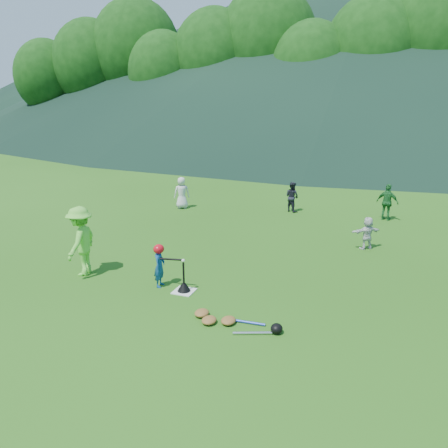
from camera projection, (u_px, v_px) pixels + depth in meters
name	position (u px, v px, depth m)	size (l,w,h in m)	color
ground	(184.00, 292.00, 9.74)	(120.00, 120.00, 0.00)	#255513
home_plate	(184.00, 291.00, 9.74)	(0.45, 0.45, 0.02)	silver
baseball	(183.00, 261.00, 9.54)	(0.08, 0.08, 0.08)	white
batter_child	(159.00, 266.00, 9.90)	(0.36, 0.23, 0.98)	navy
adult_coach	(81.00, 241.00, 10.49)	(1.10, 0.63, 1.70)	#69D43E
fielder_a	(182.00, 193.00, 16.99)	(0.60, 0.39, 1.23)	silver
fielder_b	(292.00, 197.00, 16.51)	(0.55, 0.43, 1.14)	black
fielder_c	(387.00, 202.00, 15.31)	(0.76, 0.32, 1.29)	#1F672B
fielder_d	(367.00, 233.00, 12.39)	(0.87, 0.28, 0.94)	silver
batting_tee	(184.00, 286.00, 9.71)	(0.30, 0.30, 0.68)	black
batter_gear	(160.00, 250.00, 9.78)	(0.73, 0.26, 0.34)	red
equipment_pile	(228.00, 321.00, 8.33)	(1.80, 0.65, 0.19)	olive
outfield_fence	(338.00, 144.00, 34.68)	(70.07, 0.08, 1.33)	gray
tree_line	(355.00, 50.00, 37.77)	(70.04, 11.40, 14.82)	#382314
distant_hills	(337.00, 39.00, 81.66)	(155.00, 140.00, 32.00)	black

